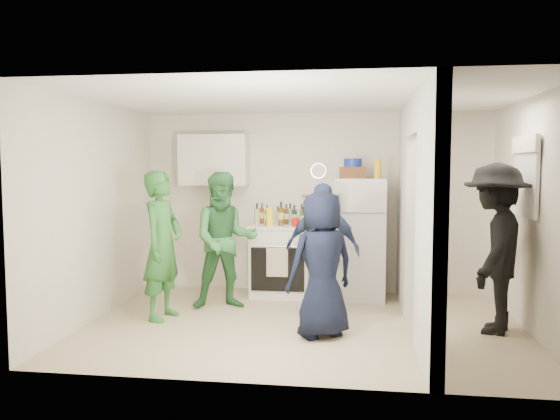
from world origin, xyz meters
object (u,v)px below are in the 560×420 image
Objects in this scene: person_denim at (322,249)px; person_nook at (495,248)px; yellow_cup_stack_top at (378,169)px; person_navy at (322,264)px; fridge at (360,239)px; person_green_left at (162,245)px; person_green_center at (225,240)px; wicker_basket at (353,173)px; blue_bowl at (353,163)px; stove at (281,260)px.

person_nook is (1.86, -0.47, 0.12)m from person_denim.
person_denim is (-0.67, -0.74, -0.95)m from yellow_cup_stack_top.
person_navy is at bearing -111.05° from yellow_cup_stack_top.
person_denim is (-0.45, -0.84, -0.02)m from fridge.
fridge is 1.02× the size of person_denim.
fridge is at bearing -50.68° from person_green_left.
person_green_center is (-1.66, -0.72, 0.05)m from fridge.
person_green_left is at bearing -150.36° from fridge.
person_denim is (1.81, 0.45, -0.07)m from person_green_left.
person_denim is at bearing -132.25° from yellow_cup_stack_top.
blue_bowl is (0.00, 0.00, 0.13)m from wicker_basket.
person_nook is at bearing -42.98° from fridge.
person_denim is at bearing -111.57° from wicker_basket.
person_nook is at bearing -45.58° from yellow_cup_stack_top.
stove is at bearing -101.97° from person_navy.
blue_bowl is at bearing -109.92° from person_nook.
person_green_center is at bearing -161.79° from yellow_cup_stack_top.
wicker_basket reaches higher than person_green_left.
person_green_left is at bearing -132.38° from stove.
stove is 1.11m from fridge.
fridge is 0.96m from yellow_cup_stack_top.
fridge is 1.92m from person_nook.
blue_bowl is 0.14× the size of person_green_left.
person_green_left is 1.87m from person_denim.
wicker_basket is 0.22× the size of person_denim.
yellow_cup_stack_top is 0.16× the size of person_denim.
person_green_left reaches higher than stove.
yellow_cup_stack_top is 0.16× the size of person_navy.
stove is 0.54× the size of person_nook.
person_green_center is 1.08× the size of person_denim.
blue_bowl is 0.16× the size of person_navy.
person_nook is at bearing 160.22° from person_navy.
blue_bowl is 0.36m from yellow_cup_stack_top.
person_green_center is (-0.60, -0.75, 0.36)m from stove.
blue_bowl is at bearing 1.19° from stove.
blue_bowl is 0.14× the size of person_green_center.
person_navy is (-0.30, -1.77, -0.92)m from wicker_basket.
yellow_cup_stack_top is 2.17m from person_green_center.
person_green_left is 1.09× the size of person_denim.
yellow_cup_stack_top is (0.22, -0.10, 0.93)m from fridge.
stove is at bearing 174.20° from yellow_cup_stack_top.
yellow_cup_stack_top is at bearing 64.41° from person_denim.
blue_bowl is at bearing 154.89° from yellow_cup_stack_top.
person_green_left is (-2.26, -1.29, 0.05)m from fridge.
wicker_basket is 1.40× the size of yellow_cup_stack_top.
yellow_cup_stack_top is (0.32, -0.15, -0.08)m from blue_bowl.
yellow_cup_stack_top is at bearing 1.34° from person_green_center.
person_nook reaches higher than wicker_basket.
fridge is at bearing -135.76° from person_navy.
fridge is at bearing -110.81° from person_nook.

